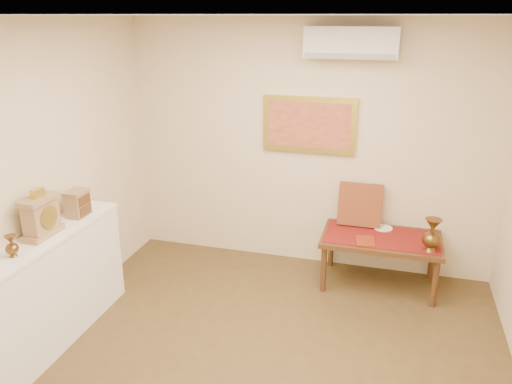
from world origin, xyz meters
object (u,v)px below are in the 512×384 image
(display_ledge, at_px, (39,298))
(wooden_chest, at_px, (78,203))
(brass_urn_tall, at_px, (432,231))
(low_table, at_px, (381,243))
(mantel_clock, at_px, (41,216))

(display_ledge, relative_size, wooden_chest, 8.28)
(brass_urn_tall, xyz_separation_m, low_table, (-0.46, 0.21, -0.27))
(mantel_clock, bearing_deg, display_ledge, -88.54)
(brass_urn_tall, relative_size, low_table, 0.33)
(brass_urn_tall, bearing_deg, wooden_chest, -161.63)
(mantel_clock, bearing_deg, low_table, 32.43)
(display_ledge, relative_size, mantel_clock, 4.93)
(low_table, bearing_deg, mantel_clock, -147.57)
(display_ledge, xyz_separation_m, mantel_clock, (-0.00, 0.18, 0.66))
(brass_urn_tall, bearing_deg, low_table, 155.77)
(mantel_clock, relative_size, low_table, 0.34)
(display_ledge, bearing_deg, low_table, 35.10)
(mantel_clock, xyz_separation_m, wooden_chest, (0.02, 0.46, -0.05))
(brass_urn_tall, xyz_separation_m, mantel_clock, (-3.14, -1.49, 0.40))
(brass_urn_tall, height_order, low_table, brass_urn_tall)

